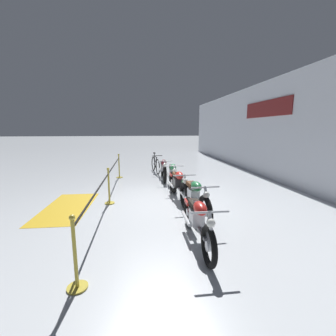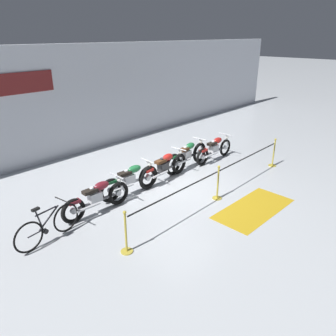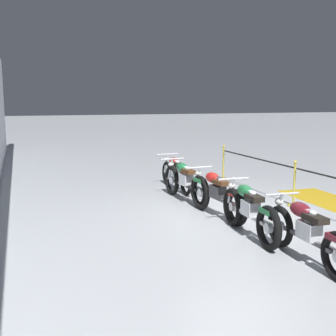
{
  "view_description": "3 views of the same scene",
  "coord_description": "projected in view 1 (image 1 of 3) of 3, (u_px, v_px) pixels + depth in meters",
  "views": [
    {
      "loc": [
        6.52,
        -0.58,
        2.14
      ],
      "look_at": [
        -0.05,
        0.28,
        0.97
      ],
      "focal_mm": 24.0,
      "sensor_mm": 36.0,
      "label": 1
    },
    {
      "loc": [
        -7.2,
        -6.26,
        4.55
      ],
      "look_at": [
        0.01,
        0.44,
        0.48
      ],
      "focal_mm": 35.0,
      "sensor_mm": 36.0,
      "label": 2
    },
    {
      "loc": [
        -7.76,
        4.4,
        2.41
      ],
      "look_at": [
        0.96,
        1.31,
        0.9
      ],
      "focal_mm": 45.0,
      "sensor_mm": 36.0,
      "label": 3
    }
  ],
  "objects": [
    {
      "name": "stanchion_mid_left",
      "position": [
        109.0,
        192.0,
        6.44
      ],
      "size": [
        0.28,
        0.28,
        1.05
      ],
      "color": "gold",
      "rests_on": "ground"
    },
    {
      "name": "floor_banner",
      "position": [
        67.0,
        207.0,
        6.17
      ],
      "size": [
        2.6,
        1.26,
        0.01
      ],
      "primitive_type": "cube",
      "rotation": [
        0.0,
        0.0,
        -0.03
      ],
      "color": "#B78E19",
      "rests_on": "ground"
    },
    {
      "name": "stanchion_mid_right",
      "position": [
        76.0,
        264.0,
        2.99
      ],
      "size": [
        0.28,
        0.28,
        1.05
      ],
      "color": "gold",
      "rests_on": "ground"
    },
    {
      "name": "stanchion_far_left",
      "position": [
        113.0,
        172.0,
        7.59
      ],
      "size": [
        7.1,
        0.28,
        1.05
      ],
      "color": "gold",
      "rests_on": "ground"
    },
    {
      "name": "bicycle",
      "position": [
        155.0,
        165.0,
        10.99
      ],
      "size": [
        1.74,
        0.48,
        0.97
      ],
      "color": "black",
      "rests_on": "ground"
    },
    {
      "name": "ground_plane",
      "position": [
        159.0,
        200.0,
        6.81
      ],
      "size": [
        120.0,
        120.0,
        0.0
      ],
      "primitive_type": "plane",
      "color": "#B2B7BC"
    },
    {
      "name": "motorcycle_red_4",
      "position": [
        197.0,
        220.0,
        4.18
      ],
      "size": [
        2.14,
        0.62,
        0.91
      ],
      "color": "black",
      "rests_on": "ground"
    },
    {
      "name": "motorcycle_red_2",
      "position": [
        178.0,
        185.0,
        6.81
      ],
      "size": [
        2.31,
        0.62,
        0.94
      ],
      "color": "black",
      "rests_on": "ground"
    },
    {
      "name": "back_wall",
      "position": [
        319.0,
        130.0,
        7.11
      ],
      "size": [
        28.0,
        0.29,
        4.2
      ],
      "color": "silver",
      "rests_on": "ground"
    },
    {
      "name": "motorcycle_maroon_0",
      "position": [
        163.0,
        169.0,
        9.5
      ],
      "size": [
        2.11,
        0.62,
        0.92
      ],
      "color": "black",
      "rests_on": "ground"
    },
    {
      "name": "motorcycle_green_3",
      "position": [
        194.0,
        197.0,
        5.5
      ],
      "size": [
        2.35,
        0.62,
        0.96
      ],
      "color": "black",
      "rests_on": "ground"
    },
    {
      "name": "motorcycle_green_1",
      "position": [
        173.0,
        175.0,
        8.21
      ],
      "size": [
        2.15,
        0.62,
        0.94
      ],
      "color": "black",
      "rests_on": "ground"
    }
  ]
}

